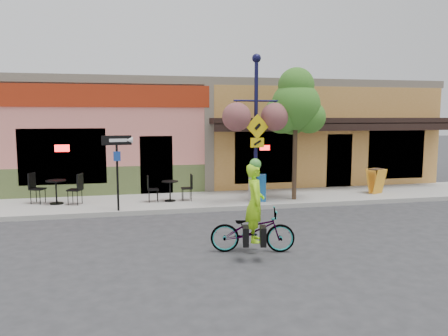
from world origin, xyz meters
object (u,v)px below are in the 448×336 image
cyclist_rider (255,214)px  newspaper_box_grey (255,188)px  street_tree (295,134)px  building (214,132)px  newspaper_box_blue (260,188)px  one_way_sign (117,173)px  lamp_post (256,130)px  bicycle (253,230)px

cyclist_rider → newspaper_box_grey: (1.50, 5.00, -0.31)m
cyclist_rider → street_tree: street_tree is taller
building → newspaper_box_blue: 6.54m
building → newspaper_box_blue: (0.34, -6.32, -1.64)m
newspaper_box_blue → newspaper_box_grey: 0.17m
one_way_sign → newspaper_box_blue: (4.69, 0.53, -0.70)m
lamp_post → newspaper_box_grey: size_ratio=5.83×
bicycle → lamp_post: size_ratio=0.39×
one_way_sign → newspaper_box_grey: one_way_sign is taller
cyclist_rider → one_way_sign: bearing=48.0°
lamp_post → newspaper_box_blue: lamp_post is taller
newspaper_box_blue → newspaper_box_grey: size_ratio=1.09×
building → one_way_sign: building is taller
lamp_post → street_tree: bearing=7.0°
lamp_post → newspaper_box_grey: 2.07m
cyclist_rider → newspaper_box_grey: size_ratio=2.09×
bicycle → building: bearing=6.0°
cyclist_rider → newspaper_box_blue: 5.16m
lamp_post → newspaper_box_blue: 2.03m
lamp_post → building: bearing=84.0°
building → bicycle: building is taller
cyclist_rider → newspaper_box_blue: bearing=-5.5°
lamp_post → newspaper_box_grey: bearing=66.8°
building → cyclist_rider: (-1.29, -11.21, -1.37)m
bicycle → street_tree: (2.94, 4.93, 1.94)m
bicycle → street_tree: street_tree is taller
cyclist_rider → one_way_sign: one_way_sign is taller
lamp_post → street_tree: 1.57m
one_way_sign → newspaper_box_blue: size_ratio=2.53×
lamp_post → bicycle: bearing=-114.0°
building → one_way_sign: (-4.35, -6.85, -0.95)m
newspaper_box_grey → street_tree: (1.39, -0.06, 1.87)m
cyclist_rider → newspaper_box_blue: cyclist_rider is taller
bicycle → cyclist_rider: 0.39m
building → cyclist_rider: size_ratio=10.37×
cyclist_rider → lamp_post: size_ratio=0.36×
newspaper_box_blue → street_tree: size_ratio=0.20×
one_way_sign → cyclist_rider: bearing=-59.5°
building → lamp_post: 6.66m
cyclist_rider → lamp_post: lamp_post is taller
newspaper_box_blue → newspaper_box_grey: bearing=157.7°
cyclist_rider → one_way_sign: (-3.07, 4.36, 0.43)m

